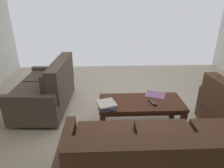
{
  "coord_description": "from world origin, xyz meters",
  "views": [
    {
      "loc": [
        0.39,
        2.53,
        1.81
      ],
      "look_at": [
        0.29,
        0.28,
        0.81
      ],
      "focal_mm": 31.76,
      "sensor_mm": 36.0,
      "label": 1
    }
  ],
  "objects_px": {
    "coffee_table": "(141,106)",
    "book_stack": "(107,105)",
    "loveseat_near": "(48,89)",
    "loose_magazine": "(155,95)",
    "sofa_main": "(170,161)",
    "tv_remote": "(153,103)"
  },
  "relations": [
    {
      "from": "loveseat_near",
      "to": "coffee_table",
      "type": "height_order",
      "value": "loveseat_near"
    },
    {
      "from": "book_stack",
      "to": "tv_remote",
      "type": "height_order",
      "value": "book_stack"
    },
    {
      "from": "coffee_table",
      "to": "book_stack",
      "type": "relative_size",
      "value": 3.95
    },
    {
      "from": "book_stack",
      "to": "loveseat_near",
      "type": "bearing_deg",
      "value": -37.35
    },
    {
      "from": "coffee_table",
      "to": "loose_magazine",
      "type": "height_order",
      "value": "loose_magazine"
    },
    {
      "from": "sofa_main",
      "to": "tv_remote",
      "type": "bearing_deg",
      "value": -93.19
    },
    {
      "from": "tv_remote",
      "to": "loveseat_near",
      "type": "bearing_deg",
      "value": -22.54
    },
    {
      "from": "loveseat_near",
      "to": "book_stack",
      "type": "bearing_deg",
      "value": 142.65
    },
    {
      "from": "sofa_main",
      "to": "book_stack",
      "type": "distance_m",
      "value": 1.09
    },
    {
      "from": "loveseat_near",
      "to": "book_stack",
      "type": "height_order",
      "value": "loveseat_near"
    },
    {
      "from": "loveseat_near",
      "to": "book_stack",
      "type": "relative_size",
      "value": 4.46
    },
    {
      "from": "loveseat_near",
      "to": "loose_magazine",
      "type": "relative_size",
      "value": 4.69
    },
    {
      "from": "sofa_main",
      "to": "tv_remote",
      "type": "height_order",
      "value": "sofa_main"
    },
    {
      "from": "coffee_table",
      "to": "book_stack",
      "type": "bearing_deg",
      "value": 16.39
    },
    {
      "from": "sofa_main",
      "to": "loose_magazine",
      "type": "relative_size",
      "value": 7.2
    },
    {
      "from": "coffee_table",
      "to": "book_stack",
      "type": "height_order",
      "value": "book_stack"
    },
    {
      "from": "loveseat_near",
      "to": "tv_remote",
      "type": "relative_size",
      "value": 8.14
    },
    {
      "from": "loveseat_near",
      "to": "loose_magazine",
      "type": "xyz_separation_m",
      "value": [
        -1.74,
        0.42,
        0.08
      ]
    },
    {
      "from": "sofa_main",
      "to": "coffee_table",
      "type": "relative_size",
      "value": 1.73
    },
    {
      "from": "coffee_table",
      "to": "loveseat_near",
      "type": "bearing_deg",
      "value": -22.33
    },
    {
      "from": "book_stack",
      "to": "tv_remote",
      "type": "bearing_deg",
      "value": -173.0
    },
    {
      "from": "book_stack",
      "to": "loose_magazine",
      "type": "xyz_separation_m",
      "value": [
        -0.75,
        -0.34,
        -0.03
      ]
    }
  ]
}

